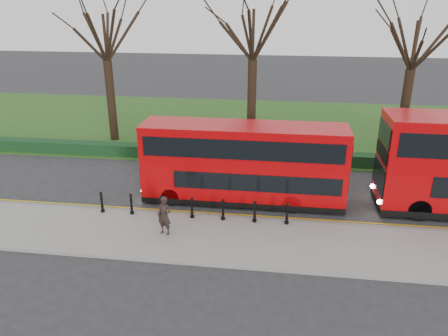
# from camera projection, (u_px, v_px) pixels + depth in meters

# --- Properties ---
(ground) EXTENTS (120.00, 120.00, 0.00)m
(ground) POSITION_uv_depth(u_px,v_px,m) (195.00, 207.00, 21.85)
(ground) COLOR #28282B
(ground) RESTS_ON ground
(pavement) EXTENTS (60.00, 4.00, 0.15)m
(pavement) POSITION_uv_depth(u_px,v_px,m) (182.00, 237.00, 19.06)
(pavement) COLOR gray
(pavement) RESTS_ON ground
(kerb) EXTENTS (60.00, 0.25, 0.16)m
(kerb) POSITION_uv_depth(u_px,v_px,m) (191.00, 215.00, 20.91)
(kerb) COLOR slate
(kerb) RESTS_ON ground
(grass_verge) EXTENTS (60.00, 18.00, 0.06)m
(grass_verge) POSITION_uv_depth(u_px,v_px,m) (231.00, 125.00, 35.65)
(grass_verge) COLOR #294D19
(grass_verge) RESTS_ON ground
(hedge) EXTENTS (60.00, 0.90, 0.80)m
(hedge) POSITION_uv_depth(u_px,v_px,m) (216.00, 154.00, 27.97)
(hedge) COLOR black
(hedge) RESTS_ON ground
(yellow_line_outer) EXTENTS (60.00, 0.10, 0.01)m
(yellow_line_outer) POSITION_uv_depth(u_px,v_px,m) (192.00, 214.00, 21.21)
(yellow_line_outer) COLOR yellow
(yellow_line_outer) RESTS_ON ground
(yellow_line_inner) EXTENTS (60.00, 0.10, 0.01)m
(yellow_line_inner) POSITION_uv_depth(u_px,v_px,m) (193.00, 212.00, 21.39)
(yellow_line_inner) COLOR yellow
(yellow_line_inner) RESTS_ON ground
(tree_left) EXTENTS (6.66, 6.66, 10.40)m
(tree_left) POSITION_uv_depth(u_px,v_px,m) (105.00, 32.00, 29.27)
(tree_left) COLOR black
(tree_left) RESTS_ON ground
(tree_mid) EXTENTS (6.93, 6.93, 10.82)m
(tree_mid) POSITION_uv_depth(u_px,v_px,m) (253.00, 29.00, 27.91)
(tree_mid) COLOR black
(tree_mid) RESTS_ON ground
(tree_right) EXTENTS (6.46, 6.46, 10.09)m
(tree_right) POSITION_uv_depth(u_px,v_px,m) (415.00, 40.00, 26.86)
(tree_right) COLOR black
(tree_right) RESTS_ON ground
(bollard_row) EXTENTS (8.96, 0.15, 1.00)m
(bollard_row) POSITION_uv_depth(u_px,v_px,m) (192.00, 208.00, 20.35)
(bollard_row) COLOR black
(bollard_row) RESTS_ON pavement
(bus_lead) EXTENTS (10.13, 2.33, 4.03)m
(bus_lead) POSITION_uv_depth(u_px,v_px,m) (243.00, 164.00, 21.83)
(bus_lead) COLOR #AC0407
(bus_lead) RESTS_ON ground
(pedestrian) EXTENTS (0.73, 0.58, 1.76)m
(pedestrian) POSITION_uv_depth(u_px,v_px,m) (164.00, 216.00, 18.84)
(pedestrian) COLOR black
(pedestrian) RESTS_ON pavement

